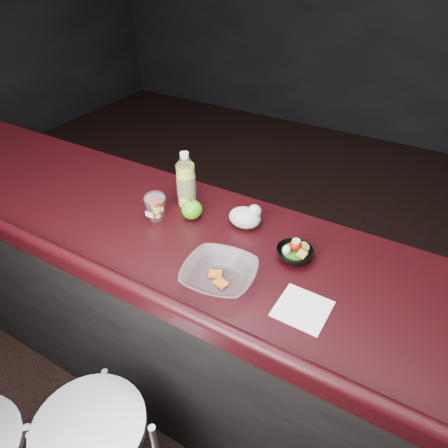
{
  "coord_description": "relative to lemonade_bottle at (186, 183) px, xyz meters",
  "views": [
    {
      "loc": [
        0.71,
        -0.71,
        1.98
      ],
      "look_at": [
        0.11,
        0.33,
        1.1
      ],
      "focal_mm": 32.0,
      "sensor_mm": 36.0,
      "label": 1
    }
  ],
  "objects": [
    {
      "name": "paper_napkin",
      "position": [
        0.66,
        -0.32,
        -0.1
      ],
      "size": [
        0.16,
        0.16,
        0.0
      ],
      "primitive_type": "cube",
      "rotation": [
        0.0,
        0.0,
        -0.02
      ],
      "color": "white",
      "rests_on": "counter"
    },
    {
      "name": "fruit_cup",
      "position": [
        -0.05,
        -0.15,
        -0.04
      ],
      "size": [
        0.09,
        0.09,
        0.12
      ],
      "color": "white",
      "rests_on": "counter"
    },
    {
      "name": "room_shell",
      "position": [
        0.16,
        -0.47,
        0.71
      ],
      "size": [
        8.0,
        8.0,
        8.0
      ],
      "color": "black",
      "rests_on": "ground"
    },
    {
      "name": "snack_bowl",
      "position": [
        0.54,
        -0.1,
        -0.08
      ],
      "size": [
        0.15,
        0.15,
        0.07
      ],
      "rotation": [
        0.0,
        0.0,
        0.09
      ],
      "color": "black",
      "rests_on": "counter"
    },
    {
      "name": "lemonade_bottle",
      "position": [
        0.0,
        0.0,
        0.0
      ],
      "size": [
        0.08,
        0.08,
        0.24
      ],
      "color": "#E3EB3D",
      "rests_on": "counter"
    },
    {
      "name": "takeout_bowl",
      "position": [
        0.37,
        -0.34,
        -0.07
      ],
      "size": [
        0.28,
        0.28,
        0.06
      ],
      "rotation": [
        0.0,
        0.0,
        0.14
      ],
      "color": "silver",
      "rests_on": "counter"
    },
    {
      "name": "ground",
      "position": [
        0.16,
        -0.47,
        -1.12
      ],
      "size": [
        8.0,
        8.0,
        0.0
      ],
      "primitive_type": "plane",
      "color": "black",
      "rests_on": "ground"
    },
    {
      "name": "green_apple",
      "position": [
        0.08,
        -0.08,
        -0.06
      ],
      "size": [
        0.09,
        0.09,
        0.09
      ],
      "color": "#339010",
      "rests_on": "counter"
    },
    {
      "name": "counter",
      "position": [
        0.16,
        -0.17,
        -0.61
      ],
      "size": [
        4.06,
        0.71,
        1.02
      ],
      "color": "black",
      "rests_on": "ground"
    },
    {
      "name": "plastic_bag",
      "position": [
        0.3,
        -0.01,
        -0.06
      ],
      "size": [
        0.13,
        0.11,
        0.1
      ],
      "color": "silver",
      "rests_on": "counter"
    }
  ]
}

